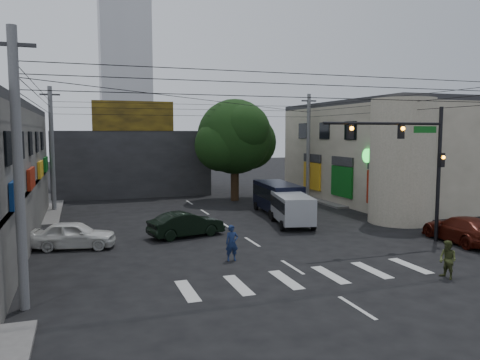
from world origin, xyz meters
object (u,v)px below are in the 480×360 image
utility_pole_near_left (18,171)px  white_compact (74,235)px  dark_sedan (186,224)px  traffic_officer (232,243)px  utility_pole_far_right (308,147)px  navy_van (277,199)px  pedestrian_olive (448,260)px  silver_minivan (292,210)px  utility_pole_far_left (52,150)px  maroon_sedan (462,229)px  traffic_gantry (414,152)px  street_tree (235,137)px

utility_pole_near_left → white_compact: utility_pole_near_left is taller
dark_sedan → utility_pole_near_left: bearing=126.8°
traffic_officer → utility_pole_far_right: bearing=56.2°
utility_pole_near_left → dark_sedan: utility_pole_near_left is taller
navy_van → pedestrian_olive: bearing=-173.0°
utility_pole_near_left → silver_minivan: bearing=34.3°
dark_sedan → pedestrian_olive: (8.25, -10.92, 0.08)m
utility_pole_near_left → silver_minivan: size_ratio=1.89×
navy_van → utility_pole_far_right: bearing=-36.3°
utility_pole_far_left → maroon_sedan: utility_pole_far_left is taller
navy_van → white_compact: bearing=118.7°
white_compact → traffic_officer: size_ratio=2.63×
traffic_officer → navy_van: bearing=59.8°
utility_pole_far_right → traffic_gantry: bearing=-98.9°
utility_pole_far_left → dark_sedan: bearing=-57.2°
silver_minivan → traffic_officer: (-6.09, -6.46, -0.15)m
utility_pole_near_left → utility_pole_far_right: bearing=44.3°
traffic_officer → traffic_gantry: bearing=3.4°
utility_pole_near_left → utility_pole_far_left: same height
traffic_officer → pedestrian_olive: (7.36, -5.34, -0.05)m
dark_sedan → white_compact: dark_sedan is taller
utility_pole_far_left → traffic_officer: bearing=-64.0°
utility_pole_far_left → utility_pole_far_right: 21.00m
utility_pole_near_left → white_compact: size_ratio=2.12×
utility_pole_near_left → maroon_sedan: (21.00, 2.73, -3.89)m
traffic_gantry → pedestrian_olive: traffic_gantry is taller
street_tree → white_compact: size_ratio=2.00×
utility_pole_far_right → silver_minivan: bearing=-121.7°
dark_sedan → silver_minivan: bearing=-96.3°
pedestrian_olive → silver_minivan: bearing=-178.6°
traffic_gantry → silver_minivan: 8.38m
traffic_gantry → traffic_officer: (-9.98, -0.12, -4.00)m
utility_pole_far_right → utility_pole_near_left: bearing=-135.7°
utility_pole_far_left → pedestrian_olive: utility_pole_far_left is taller
maroon_sedan → traffic_officer: (-12.66, 0.64, 0.11)m
white_compact → silver_minivan: silver_minivan is taller
utility_pole_far_right → silver_minivan: (-6.57, -10.67, -3.62)m
utility_pole_far_right → pedestrian_olive: utility_pole_far_right is taller
street_tree → maroon_sedan: street_tree is taller
dark_sedan → maroon_sedan: size_ratio=0.88×
utility_pole_far_left → navy_van: (15.27, -6.42, -3.48)m
utility_pole_far_left → traffic_officer: (8.34, -17.12, -3.77)m
utility_pole_far_left → maroon_sedan: size_ratio=1.81×
street_tree → navy_van: size_ratio=1.51×
traffic_gantry → maroon_sedan: 4.97m
street_tree → utility_pole_far_right: utility_pole_far_right is taller
dark_sedan → traffic_officer: (0.89, -5.58, 0.13)m
street_tree → utility_pole_near_left: 25.95m
utility_pole_near_left → navy_van: 21.06m
maroon_sedan → silver_minivan: silver_minivan is taller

